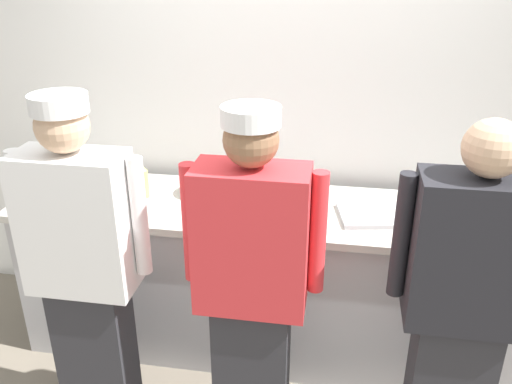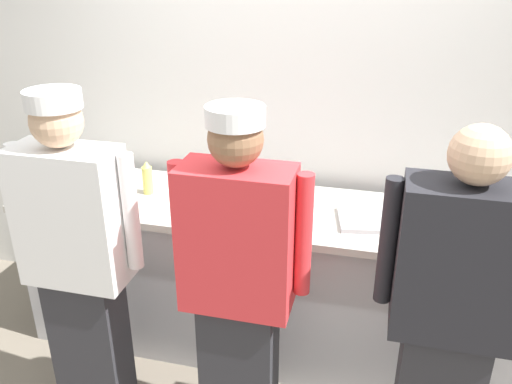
{
  "view_description": "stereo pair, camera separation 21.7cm",
  "coord_description": "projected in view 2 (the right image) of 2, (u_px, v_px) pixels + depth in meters",
  "views": [
    {
      "loc": [
        0.32,
        -2.24,
        2.2
      ],
      "look_at": [
        -0.11,
        0.35,
        1.02
      ],
      "focal_mm": 37.51,
      "sensor_mm": 36.0,
      "label": 1
    },
    {
      "loc": [
        0.53,
        -2.2,
        2.2
      ],
      "look_at": [
        -0.11,
        0.35,
        1.02
      ],
      "focal_mm": 37.51,
      "sensor_mm": 36.0,
      "label": 2
    }
  ],
  "objects": [
    {
      "name": "chef_far_right",
      "position": [
        451.0,
        315.0,
        2.12
      ],
      "size": [
        0.61,
        0.24,
        1.67
      ],
      "color": "#2D2D33",
      "rests_on": "ground"
    },
    {
      "name": "chef_center",
      "position": [
        238.0,
        284.0,
        2.29
      ],
      "size": [
        0.61,
        0.24,
        1.68
      ],
      "color": "#2D2D33",
      "rests_on": "ground"
    },
    {
      "name": "plate_stack_front",
      "position": [
        205.0,
        186.0,
        3.09
      ],
      "size": [
        0.23,
        0.23,
        0.07
      ],
      "color": "white",
      "rests_on": "prep_counter"
    },
    {
      "name": "ramekin_yellow_sauce",
      "position": [
        119.0,
        186.0,
        3.13
      ],
      "size": [
        0.1,
        0.1,
        0.04
      ],
      "color": "white",
      "rests_on": "prep_counter"
    },
    {
      "name": "sheet_tray",
      "position": [
        384.0,
        220.0,
        2.76
      ],
      "size": [
        0.51,
        0.36,
        0.02
      ],
      "primitive_type": "cube",
      "rotation": [
        0.0,
        0.0,
        0.19
      ],
      "color": "#B7BABF",
      "rests_on": "prep_counter"
    },
    {
      "name": "plate_stack_rear",
      "position": [
        97.0,
        176.0,
        3.23
      ],
      "size": [
        0.21,
        0.21,
        0.07
      ],
      "color": "white",
      "rests_on": "prep_counter"
    },
    {
      "name": "wall_back",
      "position": [
        295.0,
        96.0,
        3.13
      ],
      "size": [
        4.59,
        0.1,
        2.86
      ],
      "color": "silver",
      "rests_on": "ground"
    },
    {
      "name": "chef_near_left",
      "position": [
        78.0,
        259.0,
        2.46
      ],
      "size": [
        0.61,
        0.24,
        1.7
      ],
      "color": "#2D2D33",
      "rests_on": "ground"
    },
    {
      "name": "squeeze_bottle_primary",
      "position": [
        147.0,
        178.0,
        3.05
      ],
      "size": [
        0.06,
        0.06,
        0.2
      ],
      "color": "#E5E066",
      "rests_on": "prep_counter"
    },
    {
      "name": "ramekin_orange_sauce",
      "position": [
        195.0,
        203.0,
        2.9
      ],
      "size": [
        0.09,
        0.09,
        0.05
      ],
      "color": "white",
      "rests_on": "prep_counter"
    },
    {
      "name": "ramekin_red_sauce",
      "position": [
        468.0,
        235.0,
        2.58
      ],
      "size": [
        0.1,
        0.1,
        0.04
      ],
      "color": "white",
      "rests_on": "prep_counter"
    },
    {
      "name": "mixing_bowl_steel",
      "position": [
        270.0,
        199.0,
        2.89
      ],
      "size": [
        0.37,
        0.37,
        0.11
      ],
      "primitive_type": "cylinder",
      "color": "#B7BABF",
      "rests_on": "prep_counter"
    },
    {
      "name": "prep_counter",
      "position": [
        275.0,
        279.0,
        3.1
      ],
      "size": [
        2.93,
        0.7,
        0.93
      ],
      "color": "#B2B2B7",
      "rests_on": "ground"
    }
  ]
}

